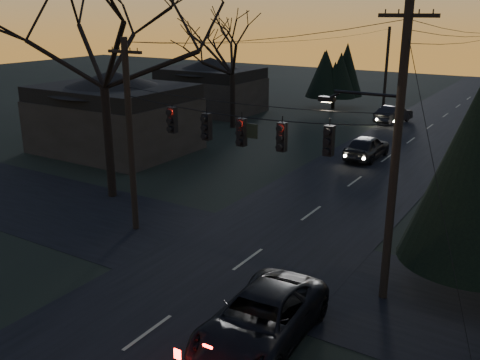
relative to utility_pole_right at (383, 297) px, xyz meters
The scene contains 14 objects.
main_road 11.41m from the utility_pole_right, 118.81° to the left, with size 8.00×120.00×0.02m, color black.
cross_road 5.50m from the utility_pole_right, behind, with size 60.00×7.00×0.02m, color black.
utility_pole_right is the anchor object (origin of this frame).
utility_pole_left 11.50m from the utility_pole_right, behind, with size 1.80×0.30×8.50m, color black, non-canonical shape.
utility_pole_far_l 37.79m from the utility_pole_right, 107.72° to the left, with size 0.30×0.30×8.00m, color black, non-canonical shape.
span_signal_assembly 7.78m from the utility_pole_right, behind, with size 11.50×0.44×1.58m.
bare_tree_left 17.84m from the utility_pole_right, behind, with size 11.00×11.00×11.59m.
bare_tree_dist 29.32m from the utility_pole_right, 133.32° to the left, with size 7.74×7.74×8.84m.
evergreen_dist 37.83m from the utility_pole_right, 115.28° to the left, with size 4.04×4.04×6.36m.
house_left_near 24.78m from the utility_pole_right, 156.04° to the left, with size 10.00×8.00×5.60m.
house_left_far 36.51m from the utility_pole_right, 134.44° to the left, with size 9.00×7.00×5.20m.
suv_near 5.15m from the utility_pole_right, 116.88° to the right, with size 2.56×5.54×1.54m, color black.
sedan_oncoming_a 18.46m from the utility_pole_right, 111.16° to the left, with size 1.89×4.69×1.60m, color black.
sedan_oncoming_b 31.26m from the utility_pole_right, 106.17° to the left, with size 1.56×4.48×1.48m, color black.
Camera 1 is at (10.04, -6.63, 9.57)m, focal length 40.00 mm.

